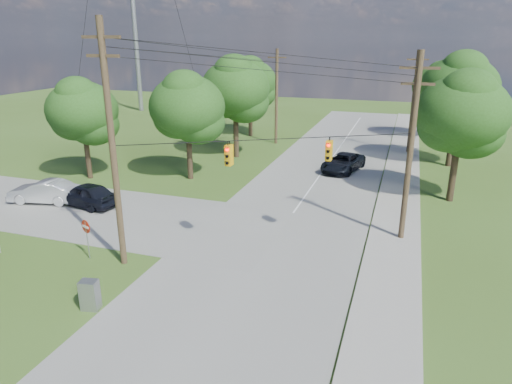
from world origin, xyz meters
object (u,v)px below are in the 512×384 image
(pole_north_w, at_px, (276,96))
(car_cross_dark, at_px, (86,194))
(pole_ne, at_px, (411,147))
(pole_sw, at_px, (112,145))
(car_main_north, at_px, (343,162))
(control_cabinet, at_px, (90,295))
(do_not_enter_sign, at_px, (86,230))
(car_cross_silver, at_px, (44,192))
(pole_north_e, at_px, (413,102))

(pole_north_w, bearing_deg, car_cross_dark, -106.52)
(pole_ne, distance_m, pole_north_w, 26.03)
(pole_sw, height_order, car_main_north, pole_sw)
(control_cabinet, xyz_separation_m, do_not_enter_sign, (-3.13, 3.95, 0.93))
(car_cross_silver, distance_m, control_cabinet, 15.41)
(pole_ne, bearing_deg, pole_sw, -150.62)
(car_cross_silver, height_order, control_cabinet, car_cross_silver)
(pole_north_w, xyz_separation_m, do_not_enter_sign, (-1.63, -29.74, -3.53))
(car_cross_silver, xyz_separation_m, do_not_enter_sign, (8.48, -6.18, 0.77))
(pole_north_e, relative_size, pole_north_w, 1.00)
(car_cross_silver, bearing_deg, car_cross_dark, 83.84)
(car_main_north, distance_m, control_cabinet, 25.93)
(car_cross_silver, bearing_deg, do_not_enter_sign, 41.76)
(car_cross_silver, height_order, do_not_enter_sign, do_not_enter_sign)
(car_cross_dark, distance_m, car_main_north, 21.21)
(pole_north_w, height_order, car_main_north, pole_north_w)
(pole_sw, bearing_deg, control_cabinet, -74.93)
(pole_north_w, height_order, car_cross_silver, pole_north_w)
(pole_sw, xyz_separation_m, car_cross_dark, (-7.29, 6.38, -5.37))
(pole_ne, xyz_separation_m, control_cabinet, (-12.40, -11.69, -4.80))
(pole_north_e, height_order, pole_north_w, same)
(pole_north_e, relative_size, car_main_north, 1.86)
(pole_sw, distance_m, pole_north_e, 32.55)
(car_cross_dark, xyz_separation_m, car_main_north, (15.51, 14.47, -0.08))
(pole_north_e, height_order, do_not_enter_sign, pole_north_e)
(pole_ne, height_order, car_cross_dark, pole_ne)
(pole_north_e, bearing_deg, car_cross_silver, -135.55)
(car_cross_dark, xyz_separation_m, do_not_enter_sign, (5.25, -6.52, 0.74))
(do_not_enter_sign, bearing_deg, pole_ne, 46.53)
(do_not_enter_sign, bearing_deg, control_cabinet, -31.52)
(pole_sw, xyz_separation_m, control_cabinet, (1.10, -4.09, -5.56))
(pole_north_e, distance_m, car_main_north, 11.11)
(pole_ne, xyz_separation_m, car_cross_silver, (-24.01, -1.56, -4.64))
(do_not_enter_sign, bearing_deg, pole_sw, 23.93)
(pole_sw, bearing_deg, pole_north_w, 90.77)
(car_cross_dark, bearing_deg, car_cross_silver, -75.43)
(pole_ne, relative_size, do_not_enter_sign, 4.84)
(car_cross_dark, relative_size, car_main_north, 0.90)
(pole_ne, bearing_deg, car_main_north, 111.73)
(car_main_north, bearing_deg, pole_sw, -97.81)
(pole_north_e, bearing_deg, car_cross_dark, -131.84)
(car_cross_dark, xyz_separation_m, car_cross_silver, (-3.23, -0.34, -0.03))
(do_not_enter_sign, bearing_deg, pole_north_w, 106.91)
(pole_ne, relative_size, car_cross_silver, 2.17)
(car_main_north, bearing_deg, car_cross_dark, -123.28)
(pole_sw, bearing_deg, do_not_enter_sign, -176.12)
(pole_sw, relative_size, pole_north_e, 1.20)
(pole_ne, xyz_separation_m, car_cross_dark, (-20.79, -1.22, -4.61))
(car_cross_dark, height_order, car_main_north, car_cross_dark)
(pole_ne, distance_m, car_cross_silver, 24.51)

